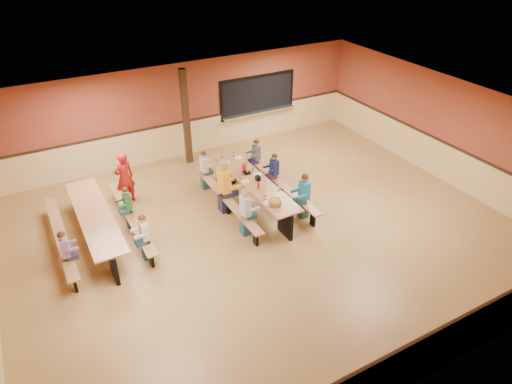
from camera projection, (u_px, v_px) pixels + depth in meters
ground at (263, 231)px, 11.40m from camera, size 12.00×12.00×0.00m
room_envelope at (263, 208)px, 11.04m from camera, size 12.04×10.04×3.02m
kitchen_pass_through at (258, 97)px, 15.40m from camera, size 2.78×0.28×1.38m
structural_post at (186, 118)px, 13.83m from camera, size 0.18×0.18×3.00m
cafeteria_table_main at (255, 188)px, 12.17m from camera, size 1.91×3.70×0.74m
cafeteria_table_second at (96, 222)px, 10.84m from camera, size 1.91×3.70×0.74m
seated_child_white_left at (246, 212)px, 11.00m from camera, size 0.39×0.32×1.26m
seated_adult_yellow at (224, 186)px, 11.83m from camera, size 0.50×0.41×1.49m
seated_child_grey_left at (204, 170)px, 12.91m from camera, size 0.34×0.28×1.16m
seated_child_teal_right at (304, 196)px, 11.63m from camera, size 0.39×0.32×1.25m
seated_child_navy_right at (274, 173)px, 12.77m from camera, size 0.35×0.29×1.17m
seated_child_char_right at (256, 158)px, 13.54m from camera, size 0.35×0.28×1.17m
seated_child_purple_sec at (66, 255)px, 9.73m from camera, size 0.34×0.28×1.15m
seated_child_green_sec at (128, 208)px, 11.28m from camera, size 0.33×0.27×1.14m
seated_child_tan_sec at (145, 237)px, 10.22m from camera, size 0.35×0.29×1.17m
standing_woman at (125, 178)px, 12.20m from camera, size 0.61×0.46×1.49m
punch_pitcher at (245, 168)px, 12.48m from camera, size 0.16×0.16×0.22m
chip_bowl at (275, 202)px, 11.04m from camera, size 0.32×0.32×0.15m
napkin_dispenser at (258, 178)px, 12.07m from camera, size 0.10×0.14×0.13m
condiment_mustard at (264, 187)px, 11.65m from camera, size 0.06×0.06×0.17m
condiment_ketchup at (259, 185)px, 11.71m from camera, size 0.06×0.06×0.17m
table_paddle at (247, 169)px, 12.34m from camera, size 0.16×0.16×0.56m
place_settings at (255, 179)px, 12.03m from camera, size 0.65×3.30×0.11m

